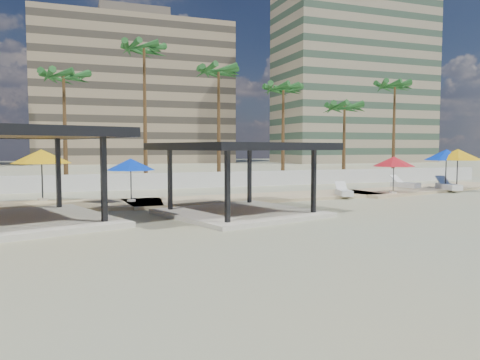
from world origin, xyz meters
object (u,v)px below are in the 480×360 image
object	(u,v)px
pavilion_west	(9,167)
umbrella_c	(394,162)
pavilion_central	(240,172)
lounger_d	(448,186)
lounger_c	(405,184)
lounger_b	(344,192)

from	to	relation	value
pavilion_west	umbrella_c	world-z (taller)	pavilion_west
pavilion_central	lounger_d	size ratio (longest dim) A/B	3.25
lounger_d	lounger_c	bearing A→B (deg)	49.07
pavilion_central	lounger_c	bearing A→B (deg)	10.36
umbrella_c	lounger_b	size ratio (longest dim) A/B	1.24
umbrella_c	lounger_b	world-z (taller)	umbrella_c
pavilion_central	pavilion_west	bearing A→B (deg)	160.66
umbrella_c	pavilion_central	bearing A→B (deg)	-159.60
lounger_b	lounger_c	xyz separation A→B (m)	(7.45, 3.41, 0.02)
pavilion_west	umbrella_c	distance (m)	22.16
lounger_b	lounger_d	bearing A→B (deg)	-65.50
lounger_c	lounger_d	size ratio (longest dim) A/B	0.96
umbrella_c	lounger_c	size ratio (longest dim) A/B	1.15
pavilion_central	lounger_d	distance (m)	18.56
lounger_b	umbrella_c	bearing A→B (deg)	-72.09
lounger_b	lounger_d	xyz separation A→B (m)	(9.16, 0.94, 0.02)
lounger_c	lounger_d	xyz separation A→B (m)	(1.71, -2.46, 0.01)
pavilion_central	lounger_c	xyz separation A→B (m)	(15.94, 7.98, -1.59)
lounger_c	lounger_b	bearing A→B (deg)	102.32
pavilion_central	pavilion_west	xyz separation A→B (m)	(-9.63, 0.52, 0.34)
lounger_c	umbrella_c	bearing A→B (deg)	120.16
pavilion_central	lounger_b	size ratio (longest dim) A/B	3.66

